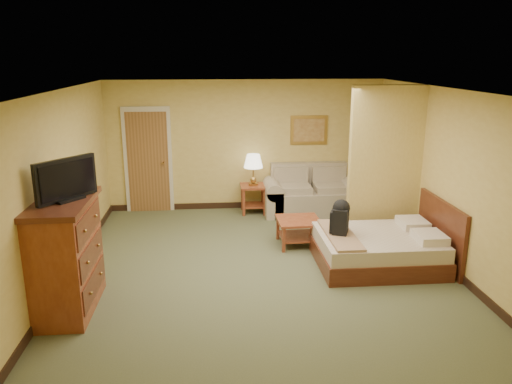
{
  "coord_description": "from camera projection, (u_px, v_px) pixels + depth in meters",
  "views": [
    {
      "loc": [
        -0.67,
        -6.88,
        3.05
      ],
      "look_at": [
        -0.01,
        0.6,
        0.99
      ],
      "focal_mm": 35.0,
      "sensor_mm": 36.0,
      "label": 1
    }
  ],
  "objects": [
    {
      "name": "floor",
      "position": [
        260.0,
        266.0,
        7.47
      ],
      "size": [
        6.0,
        6.0,
        0.0
      ],
      "primitive_type": "plane",
      "color": "#52593A",
      "rests_on": "ground"
    },
    {
      "name": "ceiling",
      "position": [
        261.0,
        90.0,
        6.78
      ],
      "size": [
        6.0,
        6.0,
        0.0
      ],
      "primitive_type": "plane",
      "rotation": [
        3.14,
        0.0,
        0.0
      ],
      "color": "white",
      "rests_on": "back_wall"
    },
    {
      "name": "back_wall",
      "position": [
        246.0,
        146.0,
        10.01
      ],
      "size": [
        5.5,
        0.02,
        2.6
      ],
      "primitive_type": "cube",
      "color": "#D0B459",
      "rests_on": "floor"
    },
    {
      "name": "left_wall",
      "position": [
        63.0,
        186.0,
        6.89
      ],
      "size": [
        0.02,
        6.0,
        2.6
      ],
      "primitive_type": "cube",
      "color": "#D0B459",
      "rests_on": "floor"
    },
    {
      "name": "right_wall",
      "position": [
        446.0,
        178.0,
        7.36
      ],
      "size": [
        0.02,
        6.0,
        2.6
      ],
      "primitive_type": "cube",
      "color": "#D0B459",
      "rests_on": "floor"
    },
    {
      "name": "partition",
      "position": [
        385.0,
        166.0,
        8.19
      ],
      "size": [
        1.2,
        0.15,
        2.6
      ],
      "primitive_type": "cube",
      "color": "#D0B459",
      "rests_on": "floor"
    },
    {
      "name": "door",
      "position": [
        148.0,
        161.0,
        9.88
      ],
      "size": [
        0.94,
        0.16,
        2.1
      ],
      "color": "beige",
      "rests_on": "floor"
    },
    {
      "name": "baseboard",
      "position": [
        246.0,
        205.0,
        10.33
      ],
      "size": [
        5.5,
        0.02,
        0.12
      ],
      "primitive_type": "cube",
      "color": "black",
      "rests_on": "floor"
    },
    {
      "name": "loveseat",
      "position": [
        311.0,
        197.0,
        9.97
      ],
      "size": [
        1.88,
        0.88,
        0.95
      ],
      "color": "tan",
      "rests_on": "floor"
    },
    {
      "name": "side_table",
      "position": [
        253.0,
        195.0,
        9.93
      ],
      "size": [
        0.51,
        0.51,
        0.57
      ],
      "color": "maroon",
      "rests_on": "floor"
    },
    {
      "name": "table_lamp",
      "position": [
        253.0,
        162.0,
        9.75
      ],
      "size": [
        0.37,
        0.37,
        0.62
      ],
      "color": "#A87E3D",
      "rests_on": "side_table"
    },
    {
      "name": "coffee_table",
      "position": [
        298.0,
        227.0,
        8.23
      ],
      "size": [
        0.71,
        0.71,
        0.44
      ],
      "rotation": [
        0.0,
        0.0,
        0.03
      ],
      "color": "maroon",
      "rests_on": "floor"
    },
    {
      "name": "wall_picture",
      "position": [
        309.0,
        130.0,
        10.01
      ],
      "size": [
        0.75,
        0.04,
        0.58
      ],
      "color": "#B78E3F",
      "rests_on": "back_wall"
    },
    {
      "name": "dresser",
      "position": [
        65.0,
        256.0,
        6.03
      ],
      "size": [
        0.69,
        1.32,
        1.41
      ],
      "color": "maroon",
      "rests_on": "floor"
    },
    {
      "name": "tv",
      "position": [
        66.0,
        181.0,
        5.79
      ],
      "size": [
        0.55,
        0.69,
        0.5
      ],
      "rotation": [
        0.0,
        0.0,
        -0.65
      ],
      "color": "black",
      "rests_on": "dresser"
    },
    {
      "name": "bed",
      "position": [
        382.0,
        248.0,
        7.46
      ],
      "size": [
        1.88,
        1.51,
        0.98
      ],
      "color": "#491E11",
      "rests_on": "floor"
    },
    {
      "name": "backpack",
      "position": [
        341.0,
        217.0,
        7.3
      ],
      "size": [
        0.31,
        0.37,
        0.55
      ],
      "rotation": [
        0.0,
        0.0,
        -0.37
      ],
      "color": "black",
      "rests_on": "bed"
    }
  ]
}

